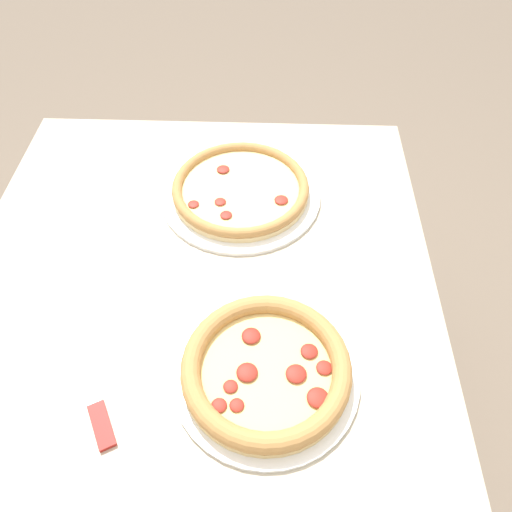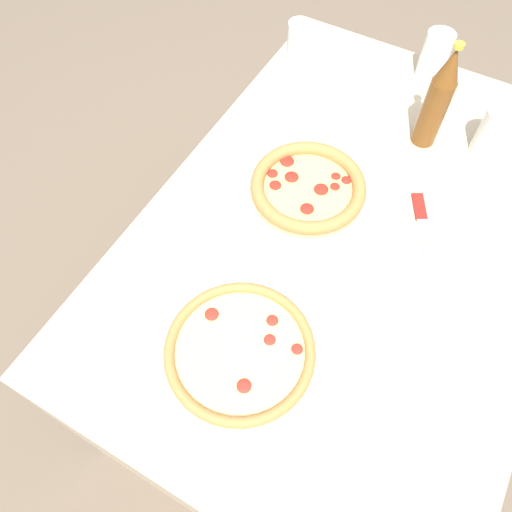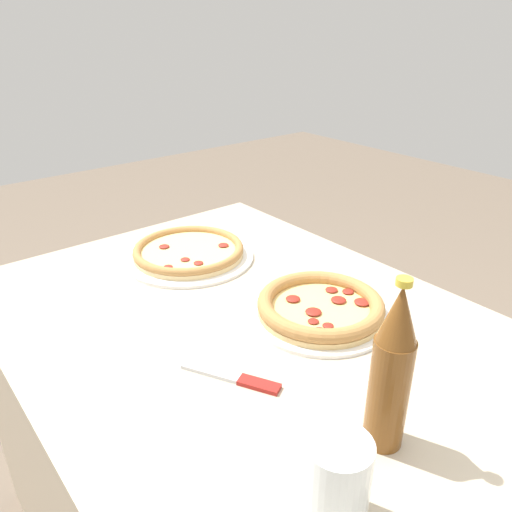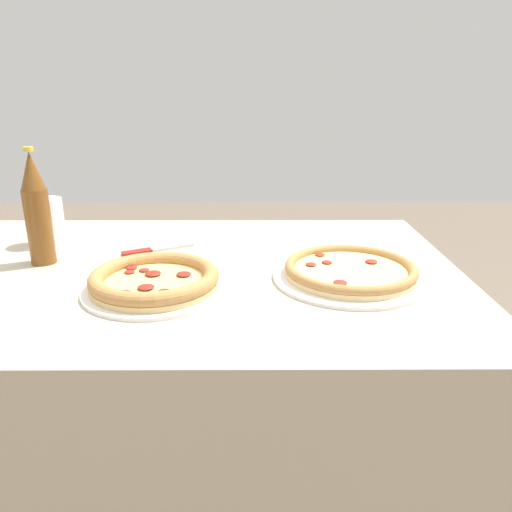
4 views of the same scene
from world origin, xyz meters
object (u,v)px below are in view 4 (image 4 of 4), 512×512
(pizza_pepperoni, at_px, (155,281))
(knife, at_px, (155,250))
(pizza_margherita, at_px, (350,271))
(glass_orange_juice, at_px, (48,224))
(beer_bottle, at_px, (37,210))

(pizza_pepperoni, xyz_separation_m, knife, (0.05, -0.26, -0.02))
(pizza_pepperoni, bearing_deg, pizza_margherita, -171.30)
(pizza_pepperoni, bearing_deg, knife, -79.27)
(glass_orange_juice, distance_m, beer_bottle, 0.17)
(pizza_margherita, distance_m, glass_orange_juice, 0.80)
(pizza_margherita, bearing_deg, beer_bottle, -8.82)
(glass_orange_juice, xyz_separation_m, knife, (-0.29, 0.06, -0.05))
(pizza_pepperoni, distance_m, glass_orange_juice, 0.47)
(pizza_pepperoni, xyz_separation_m, pizza_margherita, (-0.41, -0.06, -0.00))
(pizza_margherita, relative_size, glass_orange_juice, 2.74)
(pizza_margherita, bearing_deg, pizza_pepperoni, 8.70)
(pizza_pepperoni, relative_size, pizza_margherita, 0.88)
(pizza_pepperoni, height_order, pizza_margherita, pizza_pepperoni)
(pizza_pepperoni, height_order, knife, pizza_pepperoni)
(knife, bearing_deg, pizza_margherita, 156.84)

